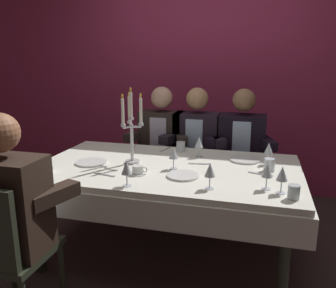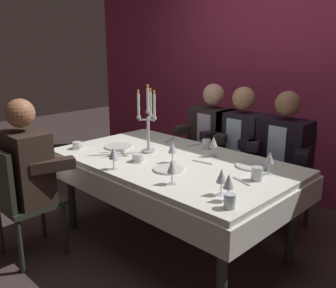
{
  "view_description": "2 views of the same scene",
  "coord_description": "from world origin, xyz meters",
  "px_view_note": "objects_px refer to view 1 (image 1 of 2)",
  "views": [
    {
      "loc": [
        0.64,
        -2.37,
        1.52
      ],
      "look_at": [
        0.02,
        -0.04,
        0.91
      ],
      "focal_mm": 37.39,
      "sensor_mm": 36.0,
      "label": 1
    },
    {
      "loc": [
        1.94,
        -1.99,
        1.63
      ],
      "look_at": [
        0.01,
        -0.05,
        0.87
      ],
      "focal_mm": 39.68,
      "sensor_mm": 36.0,
      "label": 2
    }
  ],
  "objects_px": {
    "seated_diner_0": "(7,204)",
    "seated_diner_2": "(197,140)",
    "wine_glass_4": "(282,174)",
    "wine_glass_5": "(199,143)",
    "dinner_plate_0": "(183,175)",
    "wine_glass_0": "(267,171)",
    "wine_glass_1": "(269,149)",
    "wine_glass_2": "(210,170)",
    "wine_glass_3": "(127,168)",
    "wine_glass_6": "(174,153)",
    "seated_diner_3": "(242,143)",
    "dinner_plate_2": "(91,162)",
    "coffee_cup_0": "(138,170)",
    "candelabra": "(131,130)",
    "coffee_cup_1": "(45,169)",
    "water_tumbler_0": "(294,192)",
    "water_tumbler_1": "(269,165)",
    "dining_table": "(167,181)",
    "water_tumbler_2": "(181,147)",
    "dinner_plate_1": "(245,160)",
    "seated_diner_1": "(162,138)"
  },
  "relations": [
    {
      "from": "dinner_plate_0",
      "to": "wine_glass_0",
      "type": "relative_size",
      "value": 1.34
    },
    {
      "from": "dining_table",
      "to": "wine_glass_1",
      "type": "xyz_separation_m",
      "value": [
        0.72,
        0.23,
        0.23
      ]
    },
    {
      "from": "wine_glass_1",
      "to": "seated_diner_2",
      "type": "height_order",
      "value": "seated_diner_2"
    },
    {
      "from": "seated_diner_2",
      "to": "water_tumbler_0",
      "type": "bearing_deg",
      "value": -58.63
    },
    {
      "from": "dinner_plate_0",
      "to": "dinner_plate_1",
      "type": "relative_size",
      "value": 0.93
    },
    {
      "from": "wine_glass_4",
      "to": "water_tumbler_0",
      "type": "distance_m",
      "value": 0.12
    },
    {
      "from": "water_tumbler_1",
      "to": "seated_diner_3",
      "type": "distance_m",
      "value": 0.85
    },
    {
      "from": "candelabra",
      "to": "wine_glass_5",
      "type": "height_order",
      "value": "candelabra"
    },
    {
      "from": "dining_table",
      "to": "wine_glass_0",
      "type": "relative_size",
      "value": 11.83
    },
    {
      "from": "wine_glass_5",
      "to": "seated_diner_0",
      "type": "xyz_separation_m",
      "value": [
        -0.85,
        -1.17,
        -0.12
      ]
    },
    {
      "from": "wine_glass_1",
      "to": "wine_glass_3",
      "type": "xyz_separation_m",
      "value": [
        -0.85,
        -0.7,
        0.0
      ]
    },
    {
      "from": "wine_glass_4",
      "to": "wine_glass_5",
      "type": "xyz_separation_m",
      "value": [
        -0.6,
        0.63,
        -0.0
      ]
    },
    {
      "from": "water_tumbler_1",
      "to": "coffee_cup_1",
      "type": "relative_size",
      "value": 0.69
    },
    {
      "from": "dinner_plate_1",
      "to": "coffee_cup_1",
      "type": "distance_m",
      "value": 1.48
    },
    {
      "from": "wine_glass_6",
      "to": "water_tumbler_1",
      "type": "relative_size",
      "value": 1.8
    },
    {
      "from": "wine_glass_6",
      "to": "seated_diner_2",
      "type": "relative_size",
      "value": 0.13
    },
    {
      "from": "seated_diner_2",
      "to": "water_tumbler_1",
      "type": "bearing_deg",
      "value": -50.89
    },
    {
      "from": "candelabra",
      "to": "dinner_plate_0",
      "type": "bearing_deg",
      "value": -24.6
    },
    {
      "from": "wine_glass_6",
      "to": "water_tumbler_0",
      "type": "bearing_deg",
      "value": -24.29
    },
    {
      "from": "dinner_plate_1",
      "to": "dinner_plate_2",
      "type": "height_order",
      "value": "same"
    },
    {
      "from": "seated_diner_0",
      "to": "coffee_cup_0",
      "type": "bearing_deg",
      "value": 51.19
    },
    {
      "from": "dinner_plate_0",
      "to": "wine_glass_1",
      "type": "bearing_deg",
      "value": 38.26
    },
    {
      "from": "wine_glass_2",
      "to": "wine_glass_5",
      "type": "bearing_deg",
      "value": 105.53
    },
    {
      "from": "wine_glass_4",
      "to": "wine_glass_6",
      "type": "bearing_deg",
      "value": 158.7
    },
    {
      "from": "wine_glass_2",
      "to": "water_tumbler_2",
      "type": "distance_m",
      "value": 0.88
    },
    {
      "from": "wine_glass_3",
      "to": "wine_glass_6",
      "type": "relative_size",
      "value": 1.0
    },
    {
      "from": "wine_glass_0",
      "to": "coffee_cup_0",
      "type": "relative_size",
      "value": 1.24
    },
    {
      "from": "wine_glass_2",
      "to": "coffee_cup_0",
      "type": "bearing_deg",
      "value": 164.17
    },
    {
      "from": "seated_diner_0",
      "to": "seated_diner_2",
      "type": "relative_size",
      "value": 1.0
    },
    {
      "from": "wine_glass_3",
      "to": "seated_diner_1",
      "type": "xyz_separation_m",
      "value": [
        -0.16,
        1.35,
        -0.12
      ]
    },
    {
      "from": "candelabra",
      "to": "wine_glass_0",
      "type": "relative_size",
      "value": 3.45
    },
    {
      "from": "water_tumbler_0",
      "to": "water_tumbler_2",
      "type": "height_order",
      "value": "same"
    },
    {
      "from": "dinner_plate_2",
      "to": "seated_diner_1",
      "type": "height_order",
      "value": "seated_diner_1"
    },
    {
      "from": "dining_table",
      "to": "water_tumbler_1",
      "type": "distance_m",
      "value": 0.74
    },
    {
      "from": "coffee_cup_1",
      "to": "wine_glass_5",
      "type": "bearing_deg",
      "value": 34.21
    },
    {
      "from": "wine_glass_6",
      "to": "water_tumbler_2",
      "type": "relative_size",
      "value": 1.99
    },
    {
      "from": "wine_glass_4",
      "to": "coffee_cup_1",
      "type": "bearing_deg",
      "value": -179.09
    },
    {
      "from": "candelabra",
      "to": "wine_glass_5",
      "type": "distance_m",
      "value": 0.56
    },
    {
      "from": "wine_glass_1",
      "to": "coffee_cup_0",
      "type": "bearing_deg",
      "value": -151.55
    },
    {
      "from": "coffee_cup_1",
      "to": "seated_diner_2",
      "type": "height_order",
      "value": "seated_diner_2"
    },
    {
      "from": "coffee_cup_0",
      "to": "water_tumbler_2",
      "type": "bearing_deg",
      "value": 77.24
    },
    {
      "from": "wine_glass_4",
      "to": "wine_glass_1",
      "type": "bearing_deg",
      "value": 96.88
    },
    {
      "from": "seated_diner_3",
      "to": "dinner_plate_2",
      "type": "bearing_deg",
      "value": -137.37
    },
    {
      "from": "candelabra",
      "to": "water_tumbler_1",
      "type": "distance_m",
      "value": 1.02
    },
    {
      "from": "dining_table",
      "to": "wine_glass_5",
      "type": "bearing_deg",
      "value": 57.49
    },
    {
      "from": "water_tumbler_2",
      "to": "dinner_plate_1",
      "type": "bearing_deg",
      "value": -14.13
    },
    {
      "from": "wine_glass_1",
      "to": "water_tumbler_0",
      "type": "distance_m",
      "value": 0.66
    },
    {
      "from": "dinner_plate_1",
      "to": "coffee_cup_1",
      "type": "height_order",
      "value": "coffee_cup_1"
    },
    {
      "from": "dining_table",
      "to": "water_tumbler_1",
      "type": "relative_size",
      "value": 21.29
    },
    {
      "from": "candelabra",
      "to": "dinner_plate_0",
      "type": "relative_size",
      "value": 2.57
    }
  ]
}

